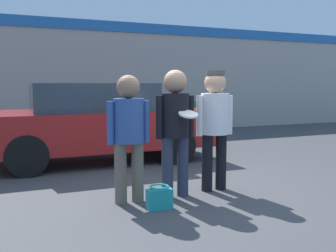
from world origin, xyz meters
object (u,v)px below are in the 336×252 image
object	(u,v)px
person_left	(129,128)
person_middle_with_frisbee	(175,122)
person_right	(215,119)
parked_car_near	(97,122)
handbag	(159,198)
shrub	(183,114)

from	to	relation	value
person_left	person_middle_with_frisbee	size ratio (longest dim) A/B	0.96
person_right	parked_car_near	xyz separation A→B (m)	(-1.09, 2.61, -0.24)
parked_car_near	handbag	distance (m)	3.14
person_left	person_middle_with_frisbee	distance (m)	0.63
person_right	handbag	distance (m)	1.40
person_middle_with_frisbee	parked_car_near	size ratio (longest dim) A/B	0.39
person_middle_with_frisbee	parked_car_near	bearing A→B (deg)	99.86
person_left	shrub	size ratio (longest dim) A/B	1.41
person_left	person_right	bearing A→B (deg)	4.00
person_middle_with_frisbee	handbag	size ratio (longest dim) A/B	5.53
person_middle_with_frisbee	person_right	xyz separation A→B (m)	(0.63, 0.08, 0.02)
person_right	parked_car_near	size ratio (longest dim) A/B	0.39
person_right	shrub	bearing A→B (deg)	69.19
person_left	parked_car_near	bearing A→B (deg)	86.57
parked_car_near	shrub	distance (m)	4.77
parked_car_near	handbag	xyz separation A→B (m)	(0.10, -3.07, -0.63)
person_middle_with_frisbee	person_left	bearing A→B (deg)	-179.43
person_left	handbag	bearing A→B (deg)	-55.77
parked_car_near	handbag	world-z (taller)	parked_car_near
person_left	handbag	size ratio (longest dim) A/B	5.29
person_right	parked_car_near	bearing A→B (deg)	112.78
shrub	person_left	bearing A→B (deg)	-120.19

